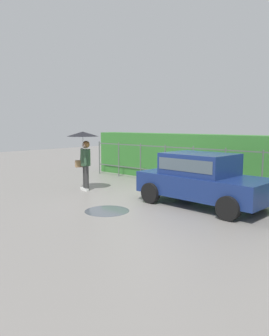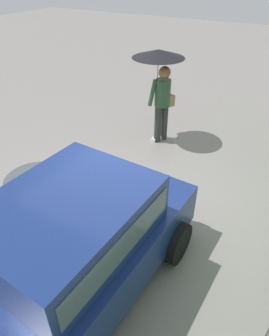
% 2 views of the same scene
% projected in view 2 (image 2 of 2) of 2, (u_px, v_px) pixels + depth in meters
% --- Properties ---
extents(ground_plane, '(40.00, 40.00, 0.00)m').
position_uv_depth(ground_plane, '(125.00, 204.00, 5.26)').
color(ground_plane, gray).
extents(car, '(3.82, 2.04, 1.48)m').
position_uv_depth(car, '(67.00, 249.00, 3.41)').
color(car, navy).
rests_on(car, ground).
extents(pedestrian, '(1.09, 1.09, 2.04)m').
position_uv_depth(pedestrian, '(160.00, 75.00, 6.31)').
color(pedestrian, '#333333').
rests_on(pedestrian, ground).
extents(puddle_near, '(1.19, 1.19, 0.00)m').
position_uv_depth(puddle_near, '(35.00, 178.00, 5.88)').
color(puddle_near, '#4C545B').
rests_on(puddle_near, ground).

